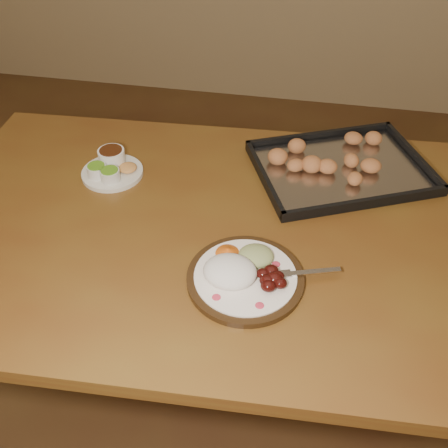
# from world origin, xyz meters

# --- Properties ---
(ground) EXTENTS (4.00, 4.00, 0.00)m
(ground) POSITION_xyz_m (0.00, 0.00, 0.00)
(ground) COLOR brown
(ground) RESTS_ON ground
(dining_table) EXTENTS (1.55, 0.98, 0.75)m
(dining_table) POSITION_xyz_m (0.12, -0.08, 0.65)
(dining_table) COLOR brown
(dining_table) RESTS_ON ground
(dinner_plate) EXTENTS (0.33, 0.25, 0.06)m
(dinner_plate) POSITION_xyz_m (0.19, -0.25, 0.77)
(dinner_plate) COLOR black
(dinner_plate) RESTS_ON dining_table
(condiment_saucer) EXTENTS (0.17, 0.17, 0.06)m
(condiment_saucer) POSITION_xyz_m (-0.22, 0.07, 0.77)
(condiment_saucer) COLOR silver
(condiment_saucer) RESTS_ON dining_table
(baking_tray) EXTENTS (0.55, 0.49, 0.05)m
(baking_tray) POSITION_xyz_m (0.39, 0.20, 0.76)
(baking_tray) COLOR black
(baking_tray) RESTS_ON dining_table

